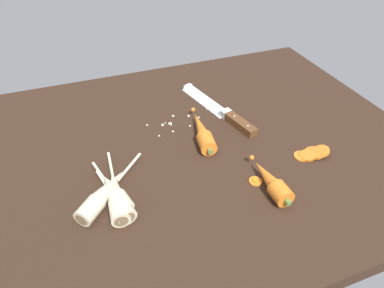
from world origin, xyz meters
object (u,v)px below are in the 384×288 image
at_px(parsnip_front, 116,195).
at_px(carrot_slice_stray_near, 255,181).
at_px(whole_carrot, 202,132).
at_px(parsnip_mid_left, 117,200).
at_px(whole_carrot_second, 272,182).
at_px(parsnip_mid_right, 114,192).
at_px(chefs_knife, 214,106).
at_px(parsnip_back, 103,194).
at_px(carrot_slice_stack, 312,154).

distance_m(parsnip_front, carrot_slice_stray_near, 0.31).
relative_size(whole_carrot, parsnip_mid_left, 1.16).
relative_size(whole_carrot_second, parsnip_mid_left, 0.94).
xyz_separation_m(parsnip_mid_right, carrot_slice_stray_near, (0.31, -0.06, -0.02)).
distance_m(chefs_knife, whole_carrot, 0.16).
distance_m(parsnip_mid_right, parsnip_back, 0.02).
bearing_deg(parsnip_back, carrot_slice_stack, -3.73).
distance_m(parsnip_mid_left, carrot_slice_stray_near, 0.31).
relative_size(parsnip_mid_left, carrot_slice_stack, 1.99).
relative_size(whole_carrot_second, carrot_slice_stack, 1.87).
bearing_deg(parsnip_mid_right, whole_carrot, 26.70).
bearing_deg(carrot_slice_stack, carrot_slice_stray_near, -170.09).
height_order(whole_carrot, parsnip_mid_right, whole_carrot).
xyz_separation_m(chefs_knife, parsnip_mid_right, (-0.35, -0.26, 0.01)).
xyz_separation_m(whole_carrot, parsnip_front, (-0.25, -0.14, -0.00)).
bearing_deg(carrot_slice_stack, whole_carrot_second, -158.31).
xyz_separation_m(parsnip_front, carrot_slice_stack, (0.49, -0.02, -0.01)).
height_order(parsnip_back, carrot_slice_stack, parsnip_back).
bearing_deg(parsnip_back, whole_carrot_second, -14.89).
bearing_deg(chefs_knife, whole_carrot, -124.66).
relative_size(parsnip_front, carrot_slice_stack, 2.64).
bearing_deg(carrot_slice_stray_near, parsnip_mid_right, 168.46).
xyz_separation_m(chefs_knife, whole_carrot, (-0.09, -0.13, 0.01)).
bearing_deg(carrot_slice_stray_near, whole_carrot_second, -55.66).
bearing_deg(whole_carrot_second, chefs_knife, 87.83).
bearing_deg(whole_carrot_second, parsnip_front, 165.77).
xyz_separation_m(carrot_slice_stack, carrot_slice_stray_near, (-0.18, -0.03, -0.00)).
distance_m(parsnip_front, carrot_slice_stack, 0.49).
xyz_separation_m(parsnip_mid_left, carrot_slice_stack, (0.49, -0.01, -0.01)).
bearing_deg(carrot_slice_stray_near, chefs_knife, 83.91).
xyz_separation_m(whole_carrot_second, parsnip_mid_left, (-0.33, 0.07, -0.00)).
bearing_deg(parsnip_mid_left, parsnip_back, 131.57).
bearing_deg(carrot_slice_stray_near, whole_carrot, 105.83).
xyz_separation_m(whole_carrot_second, parsnip_front, (-0.33, 0.08, -0.00)).
xyz_separation_m(whole_carrot_second, parsnip_mid_right, (-0.33, 0.09, -0.00)).
relative_size(chefs_knife, whole_carrot, 1.71).
bearing_deg(chefs_knife, parsnip_front, -141.93).
relative_size(whole_carrot, whole_carrot_second, 1.23).
bearing_deg(parsnip_mid_right, carrot_slice_stack, -3.88).
xyz_separation_m(chefs_knife, parsnip_mid_left, (-0.35, -0.29, 0.01)).
bearing_deg(parsnip_back, whole_carrot, 24.76).
bearing_deg(carrot_slice_stack, chefs_knife, 115.81).
bearing_deg(parsnip_front, chefs_knife, 38.07).
xyz_separation_m(whole_carrot, parsnip_mid_left, (-0.26, -0.16, -0.00)).
distance_m(chefs_knife, whole_carrot_second, 0.35).
distance_m(whole_carrot, parsnip_mid_right, 0.29).
distance_m(parsnip_front, parsnip_mid_right, 0.01).
height_order(parsnip_mid_left, carrot_slice_stray_near, parsnip_mid_left).
bearing_deg(parsnip_front, parsnip_mid_left, -95.10).
xyz_separation_m(parsnip_mid_left, carrot_slice_stray_near, (0.31, -0.04, -0.02)).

